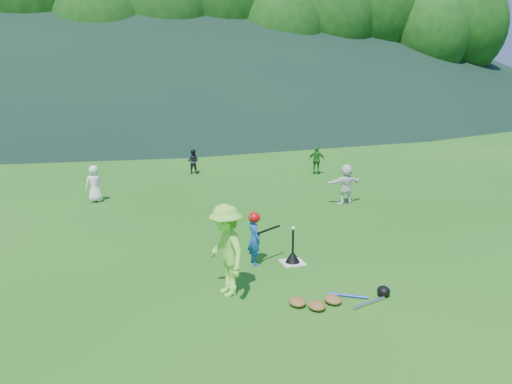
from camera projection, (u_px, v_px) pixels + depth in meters
ground at (293, 263)px, 10.12m from camera, size 120.00×120.00×0.00m
home_plate at (293, 262)px, 10.11m from camera, size 0.45×0.45×0.02m
baseball at (293, 228)px, 9.94m from camera, size 0.08×0.08×0.08m
batter_child at (254, 239)px, 9.95m from camera, size 0.29×0.41×1.06m
adult_coach at (226, 250)px, 8.52m from camera, size 0.78×1.13×1.62m
fielder_a at (95, 184)px, 14.71m from camera, size 0.59×0.43×1.10m
fielder_b at (193, 161)px, 18.82m from camera, size 0.56×0.52×0.93m
fielder_c at (317, 160)px, 18.62m from camera, size 0.68×0.52×1.08m
fielder_d at (346, 184)px, 14.47m from camera, size 1.12×0.40×1.19m
batting_tee at (293, 257)px, 10.09m from camera, size 0.30×0.30×0.68m
batter_gear at (255, 218)px, 9.85m from camera, size 0.71×0.32×0.42m
equipment_pile at (333, 300)px, 8.34m from camera, size 1.80×0.68×0.19m
outfield_fence at (151, 115)px, 35.93m from camera, size 70.07×0.08×1.33m
tree_line at (142, 14)px, 39.61m from camera, size 70.04×11.40×14.82m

